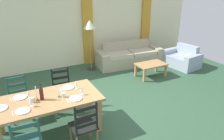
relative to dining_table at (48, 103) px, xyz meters
The scene contains 30 objects.
ground_plane 1.68m from the dining_table, ahead, with size 9.60×9.60×0.02m, color #305339.
wall_far 3.83m from the dining_table, 66.06° to the left, with size 9.60×0.16×2.70m, color #EDE9BA.
curtain_panel_left 3.93m from the dining_table, 57.79° to the left, with size 0.35×0.08×2.20m, color gold.
curtain_panel_right 5.58m from the dining_table, 36.40° to the left, with size 0.35×0.08×2.20m, color gold.
dining_table is the anchor object (origin of this frame).
dining_chair_near_right 0.86m from the dining_table, 59.41° to the right, with size 0.43×0.41×0.96m.
dining_chair_far_left 0.93m from the dining_table, 119.99° to the left, with size 0.43×0.41×0.96m.
dining_chair_far_right 0.89m from the dining_table, 58.90° to the left, with size 0.44×0.43×0.96m.
dinner_plate_near_left 0.52m from the dining_table, 150.95° to the right, with size 0.24×0.24×0.02m, color white.
fork_near_left 0.66m from the dining_table, 157.38° to the right, with size 0.02×0.17×0.01m, color silver.
dinner_plate_near_right 0.52m from the dining_table, 29.05° to the right, with size 0.24×0.24×0.02m, color white.
fork_near_right 0.40m from the dining_table, 39.81° to the right, with size 0.02×0.17×0.01m, color silver.
dinner_plate_far_left 0.52m from the dining_table, 150.95° to the left, with size 0.24×0.24×0.02m, color white.
fork_far_left 0.66m from the dining_table, 157.38° to the left, with size 0.02×0.17×0.01m, color silver.
dinner_plate_far_right 0.52m from the dining_table, 29.05° to the left, with size 0.24×0.24×0.02m, color white.
fork_far_right 0.40m from the dining_table, 39.81° to the left, with size 0.02×0.17×0.01m, color silver.
dinner_plate_head_west 0.79m from the dining_table, behind, with size 0.24×0.24×0.02m, color white.
wine_bottle 0.23m from the dining_table, behind, with size 0.07×0.07×0.32m.
wine_glass_near_left 0.39m from the dining_table, 152.52° to the right, with size 0.06×0.06×0.16m.
wine_glass_near_right 0.65m from the dining_table, 13.82° to the right, with size 0.06×0.06×0.16m.
wine_glass_far_left 0.39m from the dining_table, 153.91° to the left, with size 0.06×0.06×0.16m.
wine_glass_far_right 0.64m from the dining_table, 12.95° to the left, with size 0.06×0.06×0.16m.
coffee_cup_primary 0.32m from the dining_table, 17.86° to the right, with size 0.07×0.07×0.09m, color beige.
coffee_cup_secondary 0.29m from the dining_table, behind, with size 0.07×0.07×0.09m, color beige.
candle_tall 0.25m from the dining_table, behind, with size 0.05×0.05×0.27m.
candle_short 0.24m from the dining_table, 11.31° to the right, with size 0.05×0.05×0.14m.
couch 4.18m from the dining_table, 37.92° to the left, with size 2.34×1.01×0.80m.
coffee_table 3.63m from the dining_table, 21.87° to the left, with size 0.90×0.56×0.42m.
armchair_upholstered 5.17m from the dining_table, 18.15° to the left, with size 0.96×1.26×0.72m.
standing_lamp 3.44m from the dining_table, 54.87° to the left, with size 0.40×0.40×1.64m.
Camera 1 is at (-2.04, -3.73, 2.69)m, focal length 34.36 mm.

